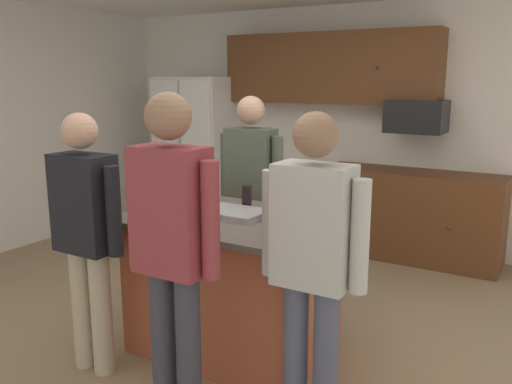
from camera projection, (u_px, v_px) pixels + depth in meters
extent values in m
plane|color=#937A5B|center=(226.00, 340.00, 3.84)|extent=(7.04, 7.04, 0.00)
cube|color=white|center=(368.00, 126.00, 5.92)|extent=(6.40, 0.10, 2.60)
cube|color=brown|center=(329.00, 68.00, 5.82)|extent=(2.40, 0.35, 0.75)
sphere|color=#4C3823|center=(377.00, 67.00, 5.36)|extent=(0.04, 0.04, 0.04)
cube|color=brown|center=(410.00, 215.00, 5.52)|extent=(1.80, 0.60, 0.90)
sphere|color=#4C3823|center=(449.00, 228.00, 5.03)|extent=(0.04, 0.04, 0.04)
cube|color=white|center=(200.00, 152.00, 6.67)|extent=(0.90, 0.70, 1.83)
cube|color=white|center=(167.00, 155.00, 6.47)|extent=(0.42, 0.04, 1.75)
cube|color=white|center=(197.00, 158.00, 6.24)|extent=(0.42, 0.04, 1.75)
cylinder|color=#B2B2B7|center=(180.00, 149.00, 6.31)|extent=(0.02, 0.02, 0.35)
cube|color=black|center=(416.00, 116.00, 5.33)|extent=(0.56, 0.40, 0.32)
cube|color=#AD5638|center=(233.00, 287.00, 3.62)|extent=(1.24, 0.83, 0.90)
cube|color=#60564C|center=(232.00, 220.00, 3.52)|extent=(1.38, 0.97, 0.04)
cylinder|color=#4C5166|center=(296.00, 354.00, 2.83)|extent=(0.13, 0.13, 0.81)
cylinder|color=#4C5166|center=(325.00, 363.00, 2.74)|extent=(0.13, 0.13, 0.81)
cube|color=#B7B7B2|center=(313.00, 226.00, 2.64)|extent=(0.38, 0.22, 0.61)
sphere|color=#8C664C|center=(315.00, 135.00, 2.54)|extent=(0.22, 0.22, 0.22)
cylinder|color=#B7B7B2|center=(271.00, 223.00, 2.76)|extent=(0.09, 0.09, 0.55)
cylinder|color=#B7B7B2|center=(360.00, 237.00, 2.52)|extent=(0.09, 0.09, 0.55)
cylinder|color=tan|center=(82.00, 308.00, 3.43)|extent=(0.13, 0.13, 0.79)
cylinder|color=tan|center=(101.00, 313.00, 3.34)|extent=(0.13, 0.13, 0.79)
cube|color=black|center=(85.00, 203.00, 3.24)|extent=(0.38, 0.22, 0.59)
sphere|color=tan|center=(80.00, 131.00, 3.15)|extent=(0.21, 0.21, 0.21)
cylinder|color=black|center=(58.00, 202.00, 3.37)|extent=(0.09, 0.09, 0.53)
cylinder|color=black|center=(114.00, 211.00, 3.12)|extent=(0.09, 0.09, 0.53)
cylinder|color=#383842|center=(164.00, 345.00, 2.89)|extent=(0.13, 0.13, 0.86)
cylinder|color=#383842|center=(189.00, 353.00, 2.80)|extent=(0.13, 0.13, 0.86)
cube|color=maroon|center=(171.00, 211.00, 2.69)|extent=(0.38, 0.22, 0.64)
sphere|color=#8C664C|center=(168.00, 116.00, 2.59)|extent=(0.23, 0.23, 0.23)
cylinder|color=maroon|center=(136.00, 208.00, 2.81)|extent=(0.09, 0.09, 0.58)
cylinder|color=maroon|center=(210.00, 221.00, 2.57)|extent=(0.09, 0.09, 0.58)
cylinder|color=#383842|center=(242.00, 251.00, 4.50)|extent=(0.13, 0.13, 0.82)
cylinder|color=#383842|center=(260.00, 254.00, 4.41)|extent=(0.13, 0.13, 0.82)
cube|color=#4C5647|center=(251.00, 167.00, 4.31)|extent=(0.38, 0.22, 0.62)
sphere|color=tan|center=(251.00, 110.00, 4.21)|extent=(0.22, 0.22, 0.22)
cylinder|color=#4C5647|center=(226.00, 167.00, 4.43)|extent=(0.09, 0.09, 0.55)
cylinder|color=#4C5647|center=(277.00, 172.00, 4.19)|extent=(0.09, 0.09, 0.55)
cylinder|color=black|center=(272.00, 211.00, 3.39)|extent=(0.07, 0.07, 0.14)
cylinder|color=#4C6B99|center=(195.00, 200.00, 3.75)|extent=(0.08, 0.08, 0.11)
torus|color=#4C6B99|center=(201.00, 200.00, 3.72)|extent=(0.06, 0.01, 0.06)
cylinder|color=black|center=(247.00, 197.00, 3.70)|extent=(0.07, 0.07, 0.17)
cube|color=#B7B7BC|center=(232.00, 214.00, 3.54)|extent=(0.44, 0.30, 0.02)
cube|color=#A8A8AD|center=(232.00, 211.00, 3.53)|extent=(0.44, 0.30, 0.02)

